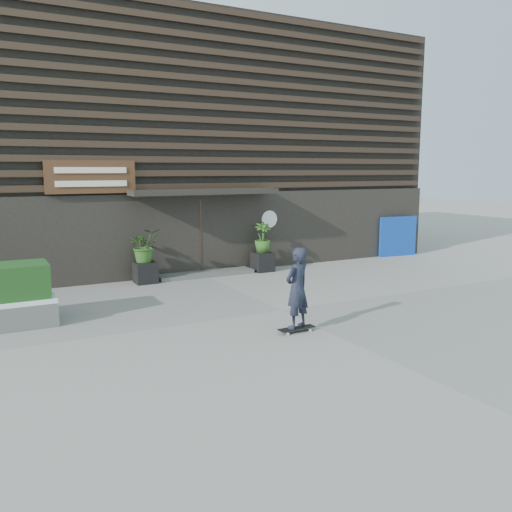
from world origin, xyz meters
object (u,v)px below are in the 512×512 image
planter_pot_left (145,273)px  skateboarder (297,288)px  blue_tarp (398,236)px  planter_pot_right (263,262)px

planter_pot_left → skateboarder: bearing=-77.4°
blue_tarp → skateboarder: skateboarder is taller
planter_pot_left → skateboarder: 6.14m
skateboarder → blue_tarp: bearing=36.8°
blue_tarp → skateboarder: size_ratio=0.92×
planter_pot_right → blue_tarp: size_ratio=0.38×
planter_pot_right → skateboarder: (-2.47, -5.96, 0.59)m
planter_pot_right → blue_tarp: (5.91, 0.30, 0.44)m
planter_pot_right → blue_tarp: blue_tarp is taller
blue_tarp → skateboarder: 10.46m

